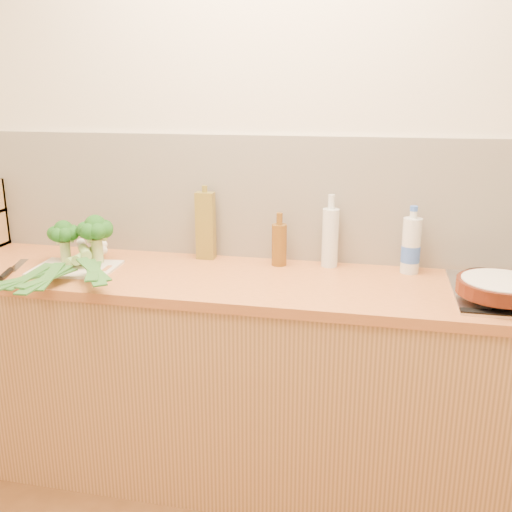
# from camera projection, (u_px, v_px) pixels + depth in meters

# --- Properties ---
(room_shell) EXTENTS (3.50, 3.50, 3.50)m
(room_shell) POSITION_uv_depth(u_px,v_px,m) (275.00, 199.00, 2.48)
(room_shell) COLOR beige
(room_shell) RESTS_ON ground
(counter) EXTENTS (3.20, 0.62, 0.90)m
(counter) POSITION_uv_depth(u_px,v_px,m) (261.00, 379.00, 2.40)
(counter) COLOR #BA834D
(counter) RESTS_ON ground
(chopping_board) EXTENTS (0.36, 0.27, 0.01)m
(chopping_board) POSITION_uv_depth(u_px,v_px,m) (75.00, 268.00, 2.39)
(chopping_board) COLOR beige
(chopping_board) RESTS_ON counter
(broccoli_left) EXTENTS (0.13, 0.14, 0.18)m
(broccoli_left) POSITION_uv_depth(u_px,v_px,m) (64.00, 233.00, 2.43)
(broccoli_left) COLOR #92AB63
(broccoli_left) RESTS_ON chopping_board
(broccoli_right) EXTENTS (0.15, 0.15, 0.21)m
(broccoli_right) POSITION_uv_depth(u_px,v_px,m) (95.00, 230.00, 2.41)
(broccoli_right) COLOR #92AB63
(broccoli_right) RESTS_ON chopping_board
(leek_front) EXTENTS (0.20, 0.63, 0.04)m
(leek_front) POSITION_uv_depth(u_px,v_px,m) (64.00, 264.00, 2.35)
(leek_front) COLOR white
(leek_front) RESTS_ON chopping_board
(leek_mid) EXTENTS (0.11, 0.69, 0.04)m
(leek_mid) POSITION_uv_depth(u_px,v_px,m) (76.00, 261.00, 2.33)
(leek_mid) COLOR white
(leek_mid) RESTS_ON chopping_board
(leek_back) EXTENTS (0.40, 0.56, 0.04)m
(leek_back) POSITION_uv_depth(u_px,v_px,m) (87.00, 257.00, 2.32)
(leek_back) COLOR white
(leek_back) RESTS_ON chopping_board
(chefs_knife) EXTENTS (0.12, 0.31, 0.02)m
(chefs_knife) POSITION_uv_depth(u_px,v_px,m) (9.00, 272.00, 2.33)
(chefs_knife) COLOR silver
(chefs_knife) RESTS_ON counter
(skillet) EXTENTS (0.44, 0.30, 0.05)m
(skillet) POSITION_uv_depth(u_px,v_px,m) (502.00, 287.00, 1.98)
(skillet) COLOR #48190C
(skillet) RESTS_ON gas_hob
(oil_tin) EXTENTS (0.08, 0.05, 0.33)m
(oil_tin) POSITION_uv_depth(u_px,v_px,m) (206.00, 225.00, 2.51)
(oil_tin) COLOR olive
(oil_tin) RESTS_ON counter
(glass_bottle) EXTENTS (0.07, 0.07, 0.31)m
(glass_bottle) POSITION_uv_depth(u_px,v_px,m) (330.00, 237.00, 2.40)
(glass_bottle) COLOR silver
(glass_bottle) RESTS_ON counter
(amber_bottle) EXTENTS (0.06, 0.06, 0.23)m
(amber_bottle) POSITION_uv_depth(u_px,v_px,m) (279.00, 244.00, 2.43)
(amber_bottle) COLOR brown
(amber_bottle) RESTS_ON counter
(water_bottle) EXTENTS (0.08, 0.08, 0.26)m
(water_bottle) POSITION_uv_depth(u_px,v_px,m) (411.00, 247.00, 2.32)
(water_bottle) COLOR silver
(water_bottle) RESTS_ON counter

